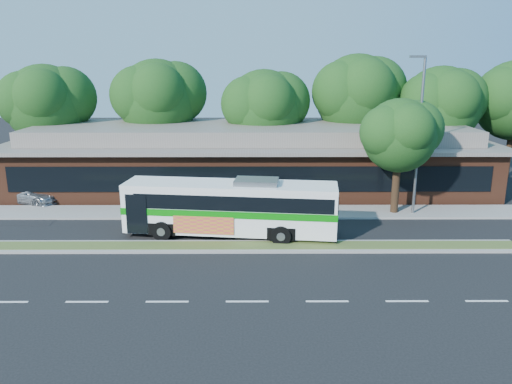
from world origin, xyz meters
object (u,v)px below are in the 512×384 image
at_px(lamp_post, 419,132).
at_px(sedan, 29,194).
at_px(transit_bus, 231,204).
at_px(sidewalk_tree, 404,134).

height_order(lamp_post, sedan, lamp_post).
bearing_deg(transit_bus, lamp_post, 26.05).
bearing_deg(sidewalk_tree, transit_bus, -158.15).
bearing_deg(transit_bus, sedan, 161.58).
xyz_separation_m(lamp_post, sidewalk_tree, (-0.71, 0.30, -0.15)).
relative_size(sedan, sidewalk_tree, 0.62).
distance_m(transit_bus, sedan, 14.61).
xyz_separation_m(lamp_post, transit_bus, (-10.46, -3.61, -3.21)).
distance_m(lamp_post, sidewalk_tree, 0.79).
xyz_separation_m(lamp_post, sedan, (-23.62, 2.65, -4.30)).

